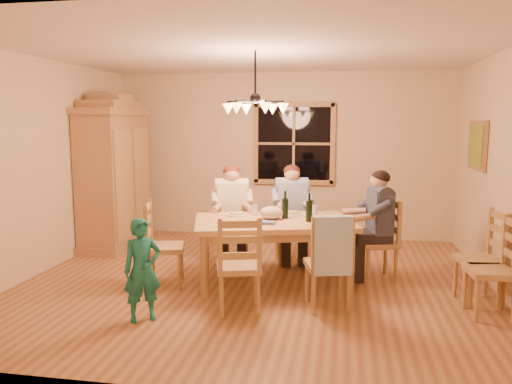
% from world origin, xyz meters
% --- Properties ---
extents(floor, '(5.50, 5.50, 0.00)m').
position_xyz_m(floor, '(0.00, 0.00, 0.00)').
color(floor, brown).
rests_on(floor, ground).
extents(ceiling, '(5.50, 5.00, 0.02)m').
position_xyz_m(ceiling, '(0.00, 0.00, 2.70)').
color(ceiling, white).
rests_on(ceiling, wall_back).
extents(wall_back, '(5.50, 0.02, 2.70)m').
position_xyz_m(wall_back, '(0.00, 2.50, 1.35)').
color(wall_back, beige).
rests_on(wall_back, floor).
extents(wall_left, '(0.02, 5.00, 2.70)m').
position_xyz_m(wall_left, '(-2.75, 0.00, 1.35)').
color(wall_left, beige).
rests_on(wall_left, floor).
extents(wall_right, '(0.02, 5.00, 2.70)m').
position_xyz_m(wall_right, '(2.75, 0.00, 1.35)').
color(wall_right, beige).
rests_on(wall_right, floor).
extents(window, '(1.30, 0.06, 1.30)m').
position_xyz_m(window, '(0.20, 2.47, 1.55)').
color(window, black).
rests_on(window, wall_back).
extents(painting, '(0.06, 0.78, 0.64)m').
position_xyz_m(painting, '(2.71, 1.20, 1.60)').
color(painting, olive).
rests_on(painting, wall_right).
extents(chandelier, '(0.77, 0.68, 0.71)m').
position_xyz_m(chandelier, '(-0.00, 0.00, 2.08)').
color(chandelier, black).
rests_on(chandelier, ceiling).
extents(armoire, '(0.66, 1.40, 2.30)m').
position_xyz_m(armoire, '(-2.42, 1.35, 1.06)').
color(armoire, olive).
rests_on(armoire, floor).
extents(dining_table, '(2.05, 1.55, 0.76)m').
position_xyz_m(dining_table, '(0.21, 0.02, 0.66)').
color(dining_table, tan).
rests_on(dining_table, floor).
extents(chair_far_left, '(0.53, 0.52, 0.99)m').
position_xyz_m(chair_far_left, '(-0.45, 0.73, 0.30)').
color(chair_far_left, '#A38048').
rests_on(chair_far_left, floor).
extents(chair_far_right, '(0.53, 0.52, 0.99)m').
position_xyz_m(chair_far_right, '(0.33, 0.94, 0.30)').
color(chair_far_right, '#A38048').
rests_on(chair_far_right, floor).
extents(chair_near_left, '(0.53, 0.52, 0.99)m').
position_xyz_m(chair_near_left, '(-0.00, -0.93, 0.30)').
color(chair_near_left, '#A38048').
rests_on(chair_near_left, floor).
extents(chair_near_right, '(0.53, 0.52, 0.99)m').
position_xyz_m(chair_near_right, '(0.88, -0.69, 0.30)').
color(chair_near_right, '#A38048').
rests_on(chair_near_right, floor).
extents(chair_end_left, '(0.52, 0.53, 0.99)m').
position_xyz_m(chair_end_left, '(-1.01, -0.31, 0.30)').
color(chair_end_left, '#A38048').
rests_on(chair_end_left, floor).
extents(chair_end_right, '(0.52, 0.53, 0.99)m').
position_xyz_m(chair_end_right, '(1.43, 0.35, 0.30)').
color(chair_end_right, '#A38048').
rests_on(chair_end_right, floor).
extents(adult_woman, '(0.48, 0.50, 0.87)m').
position_xyz_m(adult_woman, '(-0.45, 0.73, 0.84)').
color(adult_woman, beige).
rests_on(adult_woman, floor).
extents(adult_plaid_man, '(0.48, 0.50, 0.87)m').
position_xyz_m(adult_plaid_man, '(0.33, 0.94, 0.84)').
color(adult_plaid_man, '#315289').
rests_on(adult_plaid_man, floor).
extents(adult_slate_man, '(0.50, 0.48, 0.87)m').
position_xyz_m(adult_slate_man, '(1.43, 0.35, 0.84)').
color(adult_slate_man, '#39435B').
rests_on(adult_slate_man, floor).
extents(towel, '(0.39, 0.20, 0.58)m').
position_xyz_m(towel, '(0.93, -0.87, 0.70)').
color(towel, '#A6CBE1').
rests_on(towel, chair_near_right).
extents(wine_bottle_a, '(0.08, 0.08, 0.33)m').
position_xyz_m(wine_bottle_a, '(0.34, 0.14, 0.93)').
color(wine_bottle_a, black).
rests_on(wine_bottle_a, dining_table).
extents(wine_bottle_b, '(0.08, 0.08, 0.33)m').
position_xyz_m(wine_bottle_b, '(0.63, -0.01, 0.93)').
color(wine_bottle_b, black).
rests_on(wine_bottle_b, dining_table).
extents(plate_woman, '(0.26, 0.26, 0.02)m').
position_xyz_m(plate_woman, '(-0.27, 0.22, 0.77)').
color(plate_woman, white).
rests_on(plate_woman, dining_table).
extents(plate_plaid, '(0.26, 0.26, 0.02)m').
position_xyz_m(plate_plaid, '(0.40, 0.40, 0.77)').
color(plate_plaid, white).
rests_on(plate_plaid, dining_table).
extents(plate_slate, '(0.26, 0.26, 0.02)m').
position_xyz_m(plate_slate, '(0.88, 0.17, 0.77)').
color(plate_slate, white).
rests_on(plate_slate, dining_table).
extents(wine_glass_a, '(0.06, 0.06, 0.14)m').
position_xyz_m(wine_glass_a, '(-0.05, 0.24, 0.83)').
color(wine_glass_a, silver).
rests_on(wine_glass_a, dining_table).
extents(wine_glass_b, '(0.06, 0.06, 0.14)m').
position_xyz_m(wine_glass_b, '(0.68, 0.28, 0.83)').
color(wine_glass_b, silver).
rests_on(wine_glass_b, dining_table).
extents(cap, '(0.20, 0.20, 0.11)m').
position_xyz_m(cap, '(0.85, -0.16, 0.82)').
color(cap, '#D3BB8D').
rests_on(cap, dining_table).
extents(napkin, '(0.21, 0.18, 0.03)m').
position_xyz_m(napkin, '(0.18, -0.23, 0.78)').
color(napkin, '#546D9B').
rests_on(napkin, dining_table).
extents(cloth_bundle, '(0.28, 0.22, 0.15)m').
position_xyz_m(cloth_bundle, '(0.18, 0.06, 0.84)').
color(cloth_bundle, tan).
rests_on(cloth_bundle, dining_table).
extents(child, '(0.44, 0.41, 1.00)m').
position_xyz_m(child, '(-0.86, -1.34, 0.50)').
color(child, '#19736C').
rests_on(child, floor).
extents(chair_spare_front, '(0.45, 0.47, 0.99)m').
position_xyz_m(chair_spare_front, '(2.45, -0.64, 0.30)').
color(chair_spare_front, '#A38048').
rests_on(chair_spare_front, floor).
extents(chair_spare_back, '(0.50, 0.52, 0.99)m').
position_xyz_m(chair_spare_back, '(2.45, -0.26, 0.30)').
color(chair_spare_back, '#A38048').
rests_on(chair_spare_back, floor).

